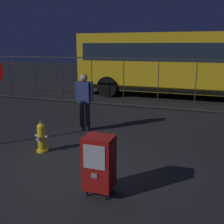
% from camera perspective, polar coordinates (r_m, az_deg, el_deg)
% --- Properties ---
extents(ground_plane, '(60.00, 60.00, 0.00)m').
position_cam_1_polar(ground_plane, '(5.61, -7.03, -11.60)').
color(ground_plane, '#262628').
extents(fire_hydrant, '(0.33, 0.31, 0.75)m').
position_cam_1_polar(fire_hydrant, '(6.38, -15.08, -5.36)').
color(fire_hydrant, yellow).
rests_on(fire_hydrant, ground_plane).
extents(newspaper_box_primary, '(0.48, 0.42, 1.02)m').
position_cam_1_polar(newspaper_box_primary, '(4.39, -2.84, -10.96)').
color(newspaper_box_primary, black).
rests_on(newspaper_box_primary, ground_plane).
extents(pedestrian, '(0.55, 0.22, 1.67)m').
position_cam_1_polar(pedestrian, '(7.56, -6.04, 2.82)').
color(pedestrian, black).
rests_on(pedestrian, ground_plane).
extents(fence_barrier, '(18.03, 0.04, 2.00)m').
position_cam_1_polar(fence_barrier, '(10.40, 6.23, 6.35)').
color(fence_barrier, '#2D2D33').
rests_on(fence_barrier, ground_plane).
extents(bus_near, '(10.51, 2.81, 3.00)m').
position_cam_1_polar(bus_near, '(13.09, 16.50, 10.51)').
color(bus_near, gold).
rests_on(bus_near, ground_plane).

